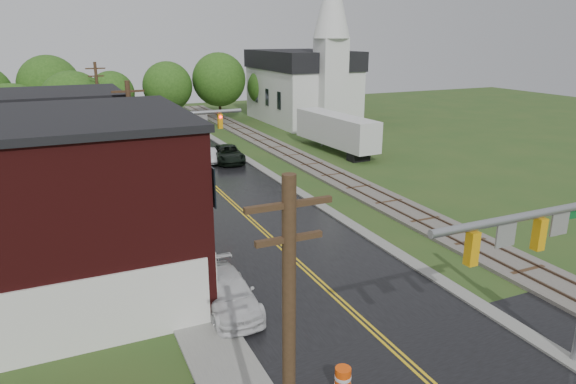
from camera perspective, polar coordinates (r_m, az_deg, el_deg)
main_road at (r=41.45m, az=-8.50°, el=0.87°), size 10.00×90.00×0.02m
curb_right at (r=47.65m, az=-3.93°, el=3.16°), size 0.80×70.00×0.12m
sidewalk_left at (r=35.59m, az=-15.86°, el=-2.37°), size 2.40×50.00×0.12m
brick_building at (r=24.59m, az=-27.46°, el=-2.23°), size 14.30×10.30×8.30m
yellow_house at (r=35.38m, az=-24.22°, el=2.06°), size 8.00×7.00×6.40m
darkred_building at (r=44.38m, az=-22.99°, el=3.70°), size 7.00×6.00×4.40m
church at (r=69.49m, az=1.98°, el=12.48°), size 10.40×18.40×20.00m
railroad at (r=49.37m, az=1.09°, el=3.82°), size 3.20×80.00×0.30m
traffic_signal_near at (r=18.68m, az=27.41°, el=-5.33°), size 7.34×0.30×7.20m
traffic_signal_far at (r=36.69m, az=-12.76°, el=6.50°), size 7.34×0.43×7.20m
utility_pole_a at (r=11.44m, az=0.10°, el=-19.17°), size 1.80×0.28×9.00m
utility_pole_b at (r=31.37m, az=-16.77°, el=3.95°), size 1.80×0.28×9.00m
utility_pole_c at (r=52.96m, az=-20.21°, el=8.77°), size 1.80×0.28×9.00m
tree_left_c at (r=48.90m, az=-28.04°, el=6.95°), size 6.00×6.00×7.65m
tree_left_e at (r=54.72m, az=-22.54°, el=8.86°), size 6.40×6.40×8.16m
suv_dark at (r=48.31m, az=-6.71°, el=4.21°), size 3.17×5.77×1.53m
sedan_silver at (r=48.45m, az=-8.80°, el=4.01°), size 1.37×3.90×1.28m
pickup_white at (r=22.80m, az=-6.75°, el=-11.07°), size 2.29×5.26×1.51m
semi_trailer at (r=52.29m, az=5.40°, el=6.89°), size 3.27×11.94×3.75m
construction_barrel at (r=18.23m, az=6.11°, el=-20.12°), size 0.67×0.67×0.96m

